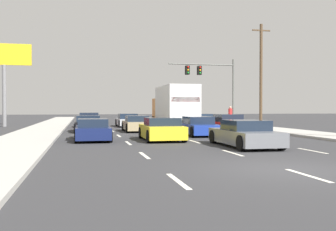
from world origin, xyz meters
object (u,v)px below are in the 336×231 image
(car_silver, at_px, (127,121))
(roadside_billboard, at_px, (4,66))
(car_white, at_px, (201,120))
(car_yellow, at_px, (162,130))
(utility_pole_mid, at_px, (261,74))
(traffic_signal_mast, at_px, (207,76))
(box_truck, at_px, (174,104))
(car_red, at_px, (228,123))
(car_blue, at_px, (198,127))
(pedestrian_near_corner, at_px, (230,115))
(car_navy, at_px, (93,130))
(car_tan, at_px, (136,124))
(car_gray, at_px, (244,134))
(car_black, at_px, (88,124))

(car_silver, bearing_deg, roadside_billboard, 168.95)
(car_white, distance_m, roadside_billboard, 18.85)
(roadside_billboard, bearing_deg, car_yellow, -57.94)
(car_white, height_order, roadside_billboard, roadside_billboard)
(car_white, distance_m, utility_pole_mid, 7.26)
(traffic_signal_mast, bearing_deg, utility_pole_mid, -59.98)
(box_truck, relative_size, car_red, 1.78)
(car_yellow, distance_m, roadside_billboard, 21.49)
(car_blue, xyz_separation_m, pedestrian_near_corner, (6.96, 12.02, 0.47))
(box_truck, distance_m, car_blue, 7.89)
(car_navy, xyz_separation_m, pedestrian_near_corner, (13.57, 14.35, 0.48))
(car_yellow, bearing_deg, pedestrian_near_corner, 56.76)
(car_red, distance_m, utility_pole_mid, 10.21)
(traffic_signal_mast, bearing_deg, car_tan, -128.61)
(car_tan, height_order, car_white, car_white)
(box_truck, xyz_separation_m, car_blue, (-0.27, -7.75, -1.47))
(car_gray, bearing_deg, traffic_signal_mast, 75.41)
(car_red, height_order, roadside_billboard, roadside_billboard)
(car_black, xyz_separation_m, car_red, (10.11, -1.65, 0.02))
(traffic_signal_mast, distance_m, utility_pole_mid, 6.77)
(car_gray, distance_m, car_red, 11.43)
(car_black, distance_m, car_gray, 14.19)
(traffic_signal_mast, bearing_deg, car_navy, -124.10)
(car_black, height_order, box_truck, box_truck)
(box_truck, height_order, car_red, box_truck)
(car_black, relative_size, roadside_billboard, 0.58)
(car_yellow, distance_m, traffic_signal_mast, 22.11)
(car_yellow, distance_m, pedestrian_near_corner, 18.23)
(utility_pole_mid, bearing_deg, car_blue, -131.90)
(car_tan, height_order, car_yellow, car_yellow)
(car_navy, distance_m, roadside_billboard, 19.10)
(car_blue, xyz_separation_m, traffic_signal_mast, (6.07, 16.40, 4.62))
(traffic_signal_mast, bearing_deg, car_black, -139.00)
(car_tan, relative_size, traffic_signal_mast, 0.56)
(box_truck, height_order, utility_pole_mid, utility_pole_mid)
(car_white, bearing_deg, pedestrian_near_corner, 9.44)
(car_silver, distance_m, roadside_billboard, 12.34)
(roadside_billboard, bearing_deg, box_truck, -25.08)
(car_red, xyz_separation_m, pedestrian_near_corner, (3.58, 8.40, 0.44))
(car_black, height_order, car_white, car_white)
(car_navy, bearing_deg, car_gray, -37.16)
(car_black, distance_m, car_tan, 3.50)
(car_navy, relative_size, car_yellow, 1.10)
(car_navy, xyz_separation_m, car_gray, (6.52, -4.94, 0.01))
(car_silver, height_order, roadside_billboard, roadside_billboard)
(car_red, relative_size, utility_pole_mid, 0.47)
(car_yellow, height_order, car_white, car_yellow)
(car_white, bearing_deg, car_tan, -136.08)
(car_white, distance_m, pedestrian_near_corner, 3.25)
(car_tan, height_order, box_truck, box_truck)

